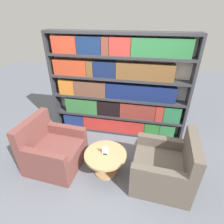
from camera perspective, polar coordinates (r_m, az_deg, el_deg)
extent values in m
plane|color=slate|center=(3.27, -2.84, -19.83)|extent=(14.00, 14.00, 0.00)
cube|color=silver|center=(3.81, 2.20, 8.40)|extent=(2.89, 0.05, 2.20)
cube|color=#333338|center=(4.16, -18.03, 8.84)|extent=(0.05, 0.30, 2.20)
cube|color=#333338|center=(3.74, 23.90, 5.40)|extent=(0.05, 0.30, 2.20)
cube|color=#333338|center=(4.22, 1.63, -5.94)|extent=(2.79, 0.30, 0.05)
cube|color=#333338|center=(3.99, 1.71, -1.10)|extent=(2.79, 0.30, 0.05)
cube|color=#333338|center=(3.78, 1.81, 4.62)|extent=(2.79, 0.30, 0.05)
cube|color=#333338|center=(3.62, 1.92, 10.94)|extent=(2.79, 0.30, 0.05)
cube|color=#333338|center=(3.50, 2.05, 17.76)|extent=(2.79, 0.30, 0.05)
cube|color=#333338|center=(3.44, 2.18, 24.53)|extent=(2.79, 0.30, 0.05)
cube|color=navy|center=(4.36, -11.95, -2.43)|extent=(0.48, 0.20, 0.32)
cube|color=red|center=(4.10, 0.51, -3.94)|extent=(1.42, 0.20, 0.32)
cube|color=#2E7933|center=(4.06, 12.81, -5.24)|extent=(0.32, 0.20, 0.32)
cube|color=#2F7841|center=(4.09, 17.35, -5.66)|extent=(0.31, 0.20, 0.32)
cube|color=#36773E|center=(4.07, -9.63, 2.31)|extent=(0.74, 0.20, 0.34)
cube|color=black|center=(3.90, -0.94, 1.48)|extent=(0.50, 0.20, 0.34)
cube|color=maroon|center=(3.83, 8.35, 0.55)|extent=(0.75, 0.20, 0.34)
cube|color=#AF352C|center=(3.84, 15.18, -0.14)|extent=(0.15, 0.20, 0.34)
cube|color=#297047|center=(3.87, 18.92, -0.52)|extent=(0.34, 0.20, 0.34)
cube|color=orange|center=(4.01, -14.23, 8.09)|extent=(0.34, 0.20, 0.32)
cube|color=brown|center=(3.82, -7.01, 7.70)|extent=(0.70, 0.20, 0.32)
cube|color=navy|center=(3.64, 9.15, 6.39)|extent=(1.41, 0.20, 0.32)
cube|color=#BA3F23|center=(3.82, -13.24, 14.08)|extent=(0.70, 0.20, 0.31)
cube|color=brown|center=(3.67, -6.97, 13.99)|extent=(0.13, 0.20, 0.31)
cube|color=#15234C|center=(3.59, -2.28, 13.82)|extent=(0.45, 0.20, 0.31)
cube|color=brown|center=(3.49, 10.64, 12.88)|extent=(1.10, 0.20, 0.31)
cube|color=#BC3C25|center=(3.76, -15.02, 20.59)|extent=(0.50, 0.20, 0.32)
cube|color=navy|center=(3.57, -7.32, 20.85)|extent=(0.48, 0.20, 0.32)
cube|color=brown|center=(3.49, -2.02, 20.83)|extent=(0.14, 0.20, 0.32)
cube|color=#B1342C|center=(3.43, 2.76, 20.68)|extent=(0.39, 0.20, 0.32)
cube|color=#2B713C|center=(3.40, 15.76, 19.59)|extent=(1.05, 0.20, 0.32)
cube|color=brown|center=(3.44, -17.82, -13.21)|extent=(0.95, 0.92, 0.44)
cube|color=brown|center=(3.36, -24.54, -5.69)|extent=(0.20, 0.87, 0.49)
cube|color=brown|center=(2.99, -21.32, -13.58)|extent=(0.76, 0.17, 0.18)
cube|color=brown|center=(3.45, -14.46, -5.75)|extent=(0.76, 0.17, 0.18)
cube|color=brown|center=(3.12, 15.60, -18.16)|extent=(0.95, 0.92, 0.44)
cube|color=brown|center=(2.86, 24.61, -12.53)|extent=(0.19, 0.87, 0.49)
cube|color=brown|center=(3.18, 15.30, -9.32)|extent=(0.76, 0.17, 0.18)
cube|color=brown|center=(2.64, 14.72, -19.28)|extent=(0.76, 0.17, 0.18)
cylinder|color=tan|center=(3.18, -2.10, -16.52)|extent=(0.13, 0.13, 0.38)
cylinder|color=tan|center=(3.30, -2.04, -18.62)|extent=(0.39, 0.39, 0.03)
cylinder|color=tan|center=(3.03, -2.18, -13.77)|extent=(0.71, 0.71, 0.04)
cube|color=black|center=(3.01, -2.19, -13.42)|extent=(0.06, 0.06, 0.01)
cube|color=white|center=(2.96, -2.21, -12.46)|extent=(0.11, 0.01, 0.15)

